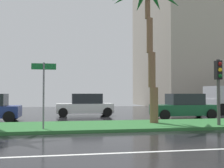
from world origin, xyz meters
TOP-DOWN VIEW (x-y plane):
  - ground_plane at (0.00, 9.00)m, footprint 90.00×42.00m
  - near_lane_divider_stripe at (0.00, 2.00)m, footprint 81.00×0.14m
  - median_strip at (0.00, 8.00)m, footprint 85.50×4.00m
  - palm_tree_centre_left at (3.52, 8.55)m, footprint 4.31×4.42m
  - traffic_signal_median_right at (6.63, 6.67)m, footprint 0.28×0.43m
  - street_name_sign at (-1.97, 6.81)m, footprint 1.10×0.08m
  - car_in_traffic_second at (0.58, 15.20)m, footprint 4.30×2.02m
  - car_in_traffic_third at (7.12, 11.85)m, footprint 4.30×2.02m
  - building_far_right at (20.72, 28.79)m, footprint 21.53×15.96m

SIDE VIEW (x-z plane):
  - ground_plane at x=0.00m, z-range -0.10..0.00m
  - near_lane_divider_stripe at x=0.00m, z-range 0.00..0.01m
  - median_strip at x=0.00m, z-range 0.00..0.15m
  - car_in_traffic_second at x=0.58m, z-range -0.03..1.69m
  - car_in_traffic_third at x=7.12m, z-range -0.03..1.69m
  - street_name_sign at x=-1.97m, z-range 0.58..3.58m
  - traffic_signal_median_right at x=6.63m, z-range 0.78..4.10m
  - palm_tree_centre_left at x=3.52m, z-range 2.77..11.01m
  - building_far_right at x=20.72m, z-range 0.00..17.43m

